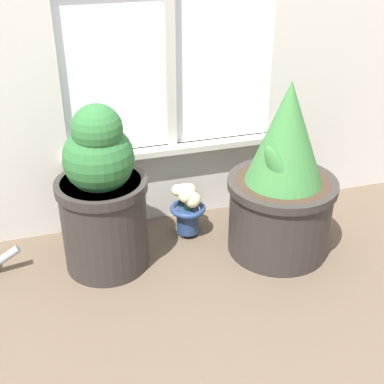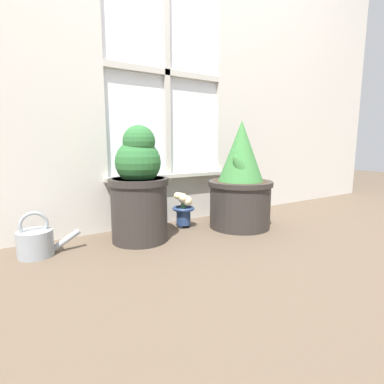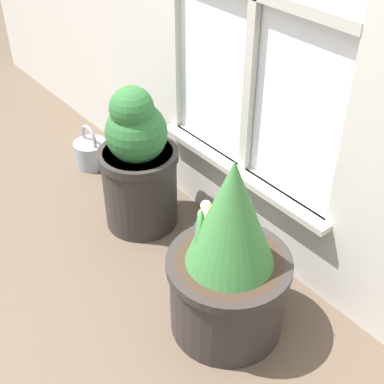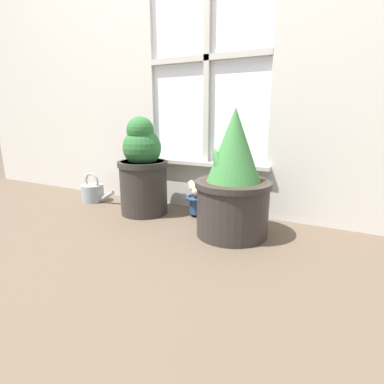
% 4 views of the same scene
% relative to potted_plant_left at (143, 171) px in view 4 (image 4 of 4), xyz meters
% --- Properties ---
extents(ground_plane, '(10.00, 10.00, 0.00)m').
position_rel_potted_plant_left_xyz_m(ground_plane, '(0.31, -0.27, -0.28)').
color(ground_plane, brown).
extents(wall_with_window, '(4.40, 0.10, 2.50)m').
position_rel_potted_plant_left_xyz_m(wall_with_window, '(0.31, 0.28, 0.99)').
color(wall_with_window, beige).
rests_on(wall_with_window, ground_plane).
extents(potted_plant_left, '(0.31, 0.31, 0.61)m').
position_rel_potted_plant_left_xyz_m(potted_plant_left, '(0.00, 0.00, 0.00)').
color(potted_plant_left, '#2D2826').
rests_on(potted_plant_left, ground_plane).
extents(potted_plant_right, '(0.39, 0.39, 0.65)m').
position_rel_potted_plant_left_xyz_m(potted_plant_right, '(0.63, -0.09, -0.00)').
color(potted_plant_right, '#2D2826').
rests_on(potted_plant_right, ground_plane).
extents(flower_vase, '(0.14, 0.14, 0.22)m').
position_rel_potted_plant_left_xyz_m(flower_vase, '(0.33, 0.10, -0.15)').
color(flower_vase, navy).
rests_on(flower_vase, ground_plane).
extents(watering_can, '(0.28, 0.16, 0.21)m').
position_rel_potted_plant_left_xyz_m(watering_can, '(-0.49, 0.05, -0.21)').
color(watering_can, gray).
rests_on(watering_can, ground_plane).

